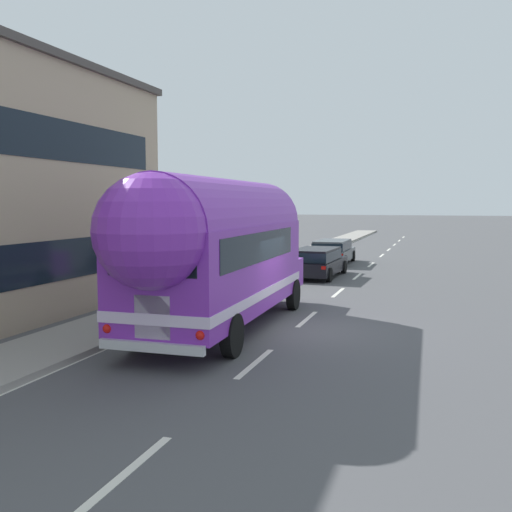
% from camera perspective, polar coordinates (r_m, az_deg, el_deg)
% --- Properties ---
extents(ground_plane, '(300.00, 300.00, 0.00)m').
position_cam_1_polar(ground_plane, '(15.96, 3.86, -7.29)').
color(ground_plane, '#4C4C4F').
extents(lane_markings, '(3.90, 80.00, 0.01)m').
position_cam_1_polar(lane_markings, '(28.96, 5.05, -1.60)').
color(lane_markings, silver).
rests_on(lane_markings, ground).
extents(sidewalk_slab, '(2.32, 90.00, 0.15)m').
position_cam_1_polar(sidewalk_slab, '(26.80, -1.10, -1.99)').
color(sidewalk_slab, gray).
rests_on(sidewalk_slab, ground).
extents(painted_bus, '(2.75, 10.61, 4.12)m').
position_cam_1_polar(painted_bus, '(15.13, -4.00, 0.85)').
color(painted_bus, purple).
rests_on(painted_bus, ground).
extents(car_lead, '(2.14, 4.77, 1.37)m').
position_cam_1_polar(car_lead, '(26.94, 6.05, -0.45)').
color(car_lead, black).
rests_on(car_lead, ground).
extents(car_second, '(1.99, 4.61, 1.37)m').
position_cam_1_polar(car_second, '(32.99, 7.65, 0.60)').
color(car_second, '#474C51').
rests_on(car_second, ground).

